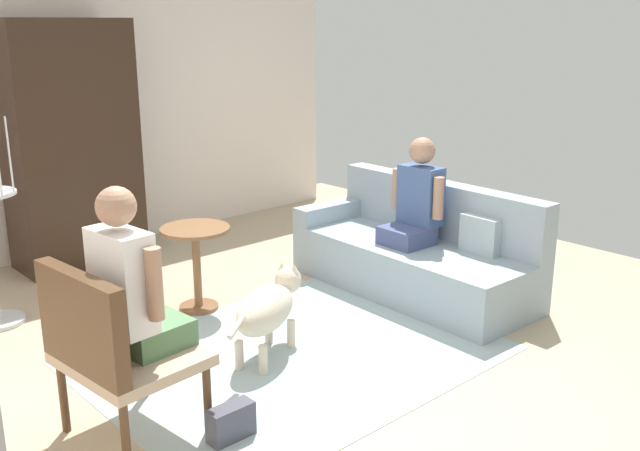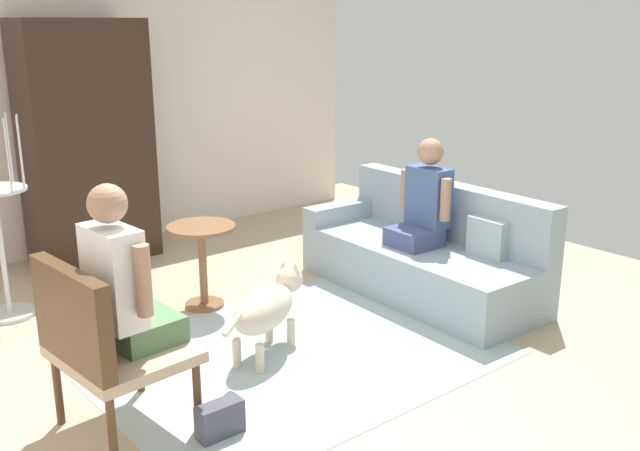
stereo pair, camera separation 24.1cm
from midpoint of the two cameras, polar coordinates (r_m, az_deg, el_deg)
ground_plane at (r=4.77m, az=-4.08°, el=-9.88°), size 7.10×7.10×0.00m
back_wall at (r=6.96m, az=-20.16°, el=9.22°), size 5.86×0.12×2.74m
area_rug at (r=4.68m, az=-3.75°, el=-10.33°), size 2.47×1.94×0.01m
couch at (r=5.71m, az=6.47°, el=-2.28°), size 0.86×2.02×0.85m
armchair at (r=3.73m, az=-18.43°, el=-8.98°), size 0.65×0.73×0.95m
person_on_couch at (r=5.55m, az=6.51°, el=2.01°), size 0.42×0.50×0.82m
person_on_armchair at (r=3.70m, az=-16.79°, el=-4.68°), size 0.43×0.51×0.87m
round_end_table at (r=5.33m, az=-11.16°, el=-2.36°), size 0.51×0.51×0.64m
dog at (r=4.57m, az=-5.70°, el=-6.59°), size 0.83×0.50×0.53m
armoire_cabinet at (r=6.54m, az=-20.34°, el=6.02°), size 1.05×0.56×2.11m
handbag at (r=3.84m, az=-8.99°, el=-15.35°), size 0.25×0.11×0.19m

